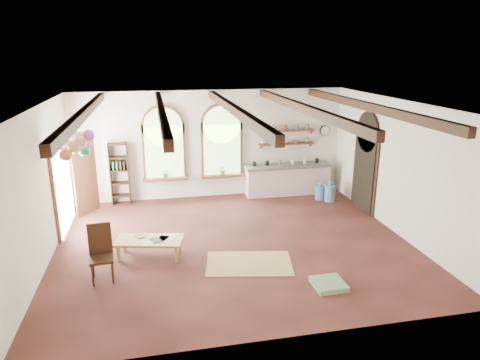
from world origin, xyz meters
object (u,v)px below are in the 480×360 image
object	(u,v)px
kitchen_counter	(287,179)
coffee_table	(149,241)
side_chair	(102,265)
balloon_cluster	(74,143)

from	to	relation	value
kitchen_counter	coffee_table	world-z (taller)	kitchen_counter
side_chair	balloon_cluster	world-z (taller)	balloon_cluster
balloon_cluster	coffee_table	bearing A→B (deg)	-35.79
coffee_table	side_chair	bearing A→B (deg)	-137.55
coffee_table	side_chair	size ratio (longest dim) A/B	1.37
balloon_cluster	side_chair	bearing A→B (deg)	-72.51
kitchen_counter	balloon_cluster	world-z (taller)	balloon_cluster
side_chair	kitchen_counter	bearing A→B (deg)	40.09
side_chair	balloon_cluster	xyz separation A→B (m)	(-0.60, 1.90, 2.03)
kitchen_counter	balloon_cluster	distance (m)	6.46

